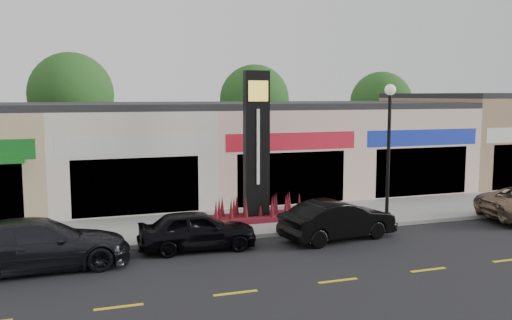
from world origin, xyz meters
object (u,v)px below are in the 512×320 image
at_px(car_black_conv, 338,220).
at_px(pylon_sign, 256,168).
at_px(car_black_sedan, 197,230).
at_px(lamp_east_near, 389,138).
at_px(car_dark_sedan, 40,244).

bearing_deg(car_black_conv, pylon_sign, 22.82).
height_order(pylon_sign, car_black_sedan, pylon_sign).
xyz_separation_m(pylon_sign, car_black_conv, (2.04, -3.20, -1.56)).
bearing_deg(car_black_sedan, lamp_east_near, -79.50).
bearing_deg(car_black_sedan, pylon_sign, -44.72).
height_order(pylon_sign, car_dark_sedan, pylon_sign).
distance_m(pylon_sign, car_dark_sedan, 8.83).
distance_m(car_dark_sedan, car_black_sedan, 4.95).
xyz_separation_m(car_dark_sedan, car_black_conv, (10.03, 0.24, -0.05)).
relative_size(pylon_sign, car_black_conv, 1.39).
xyz_separation_m(pylon_sign, car_black_sedan, (-3.07, -2.87, -1.60)).
bearing_deg(lamp_east_near, car_black_conv, -153.15).
distance_m(lamp_east_near, car_black_conv, 4.32).
xyz_separation_m(car_black_sedan, car_black_conv, (5.11, -0.32, 0.04)).
relative_size(lamp_east_near, car_black_sedan, 1.38).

